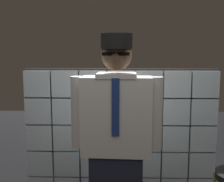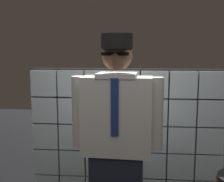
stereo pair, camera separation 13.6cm
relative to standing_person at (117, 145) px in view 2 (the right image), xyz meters
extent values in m
cube|color=silver|center=(-0.84, 0.81, -0.50)|extent=(0.28, 0.08, 0.28)
cube|color=silver|center=(-0.55, 0.81, -0.50)|extent=(0.28, 0.08, 0.28)
cube|color=silver|center=(-0.25, 0.81, -0.50)|extent=(0.28, 0.08, 0.28)
cube|color=silver|center=(0.04, 0.81, -0.50)|extent=(0.28, 0.08, 0.28)
cube|color=silver|center=(0.33, 0.81, -0.50)|extent=(0.28, 0.08, 0.28)
cube|color=silver|center=(0.63, 0.81, -0.50)|extent=(0.28, 0.08, 0.28)
cube|color=silver|center=(0.92, 0.81, -0.50)|extent=(0.28, 0.08, 0.28)
cube|color=silver|center=(-0.84, 0.81, -0.20)|extent=(0.28, 0.08, 0.28)
cube|color=silver|center=(-0.55, 0.81, -0.20)|extent=(0.28, 0.08, 0.28)
cube|color=silver|center=(-0.25, 0.81, -0.20)|extent=(0.28, 0.08, 0.28)
cube|color=silver|center=(0.04, 0.81, -0.20)|extent=(0.28, 0.08, 0.28)
cube|color=silver|center=(0.33, 0.81, -0.20)|extent=(0.28, 0.08, 0.28)
cube|color=silver|center=(0.63, 0.81, -0.20)|extent=(0.28, 0.08, 0.28)
cube|color=silver|center=(0.92, 0.81, -0.20)|extent=(0.28, 0.08, 0.28)
cube|color=silver|center=(-0.84, 0.81, 0.09)|extent=(0.28, 0.08, 0.28)
cube|color=silver|center=(-0.55, 0.81, 0.09)|extent=(0.28, 0.08, 0.28)
cube|color=silver|center=(-0.25, 0.81, 0.09)|extent=(0.28, 0.08, 0.28)
cube|color=silver|center=(0.04, 0.81, 0.09)|extent=(0.28, 0.08, 0.28)
cube|color=silver|center=(0.33, 0.81, 0.09)|extent=(0.28, 0.08, 0.28)
cube|color=silver|center=(0.63, 0.81, 0.09)|extent=(0.28, 0.08, 0.28)
cube|color=silver|center=(0.92, 0.81, 0.09)|extent=(0.28, 0.08, 0.28)
cube|color=silver|center=(-0.84, 0.81, 0.38)|extent=(0.28, 0.08, 0.28)
cube|color=silver|center=(-0.55, 0.81, 0.38)|extent=(0.28, 0.08, 0.28)
cube|color=silver|center=(-0.25, 0.81, 0.38)|extent=(0.28, 0.08, 0.28)
cube|color=silver|center=(0.04, 0.81, 0.38)|extent=(0.28, 0.08, 0.28)
cube|color=silver|center=(0.33, 0.81, 0.38)|extent=(0.28, 0.08, 0.28)
cube|color=silver|center=(0.63, 0.81, 0.38)|extent=(0.28, 0.08, 0.28)
cube|color=silver|center=(0.92, 0.81, 0.38)|extent=(0.28, 0.08, 0.28)
cube|color=#38332D|center=(0.04, 0.86, -0.20)|extent=(2.08, 0.02, 1.49)
cube|color=silver|center=(0.00, 0.00, 0.23)|extent=(0.55, 0.26, 0.61)
cube|color=navy|center=(-0.01, -0.12, 0.32)|extent=(0.06, 0.01, 0.43)
cube|color=silver|center=(0.00, 0.00, 0.55)|extent=(0.31, 0.26, 0.04)
sphere|color=#846047|center=(0.00, 0.00, 0.70)|extent=(0.23, 0.23, 0.23)
ellipsoid|color=black|center=(0.00, -0.05, 0.66)|extent=(0.16, 0.09, 0.10)
cube|color=black|center=(-0.01, -0.11, 0.71)|extent=(0.20, 0.02, 0.02)
cylinder|color=black|center=(0.00, -0.09, 0.75)|extent=(0.18, 0.18, 0.01)
cylinder|color=black|center=(0.00, 0.00, 0.80)|extent=(0.24, 0.24, 0.11)
cylinder|color=silver|center=(0.30, -0.01, 0.26)|extent=(0.11, 0.11, 0.56)
cylinder|color=silver|center=(-0.30, 0.02, 0.26)|extent=(0.11, 0.11, 0.56)
camera|label=1|loc=(0.02, -2.11, 0.73)|focal=44.85mm
camera|label=2|loc=(0.15, -2.10, 0.73)|focal=44.85mm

